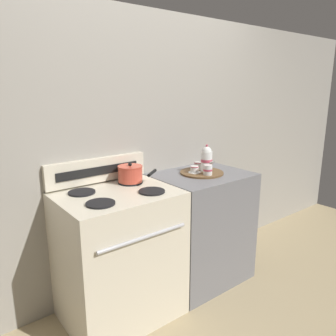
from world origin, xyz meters
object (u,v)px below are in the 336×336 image
at_px(serving_tray, 202,173).
at_px(teapot, 207,159).
at_px(saucepan, 131,174).
at_px(creamer_jug, 208,170).
at_px(stove, 120,255).
at_px(teacup_left, 195,169).
at_px(teacup_right, 198,165).

xyz_separation_m(serving_tray, teapot, (0.04, -0.02, 0.11)).
bearing_deg(serving_tray, saucepan, 168.77).
bearing_deg(teapot, creamer_jug, -130.11).
relative_size(stove, teacup_left, 9.34).
bearing_deg(teacup_left, creamer_jug, -69.56).
bearing_deg(teapot, teacup_right, 86.11).
height_order(teacup_right, creamer_jug, creamer_jug).
xyz_separation_m(teapot, teacup_left, (-0.11, 0.03, -0.08)).
xyz_separation_m(teapot, creamer_jug, (-0.07, -0.08, -0.06)).
relative_size(teapot, creamer_jug, 2.80).
bearing_deg(creamer_jug, teacup_right, 68.83).
height_order(saucepan, teacup_right, saucepan).
distance_m(teacup_left, teacup_right, 0.14).
relative_size(stove, teacup_right, 9.34).
bearing_deg(teapot, saucepan, 167.87).
height_order(saucepan, creamer_jug, saucepan).
bearing_deg(teacup_left, teapot, -15.41).
bearing_deg(teacup_right, teacup_left, -144.05).
bearing_deg(saucepan, teapot, -12.13).
height_order(stove, teapot, teapot).
distance_m(stove, teacup_right, 0.99).
height_order(saucepan, teacup_left, saucepan).
distance_m(saucepan, teacup_right, 0.65).
relative_size(saucepan, teapot, 1.24).
bearing_deg(creamer_jug, serving_tray, 73.37).
bearing_deg(saucepan, teacup_right, -2.16).
bearing_deg(saucepan, teacup_left, -11.46).
relative_size(serving_tray, teacup_right, 3.50).
bearing_deg(stove, teacup_right, 7.36).
xyz_separation_m(teacup_right, creamer_jug, (-0.07, -0.19, 0.01)).
distance_m(teacup_right, creamer_jug, 0.21).
bearing_deg(saucepan, serving_tray, -11.23).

